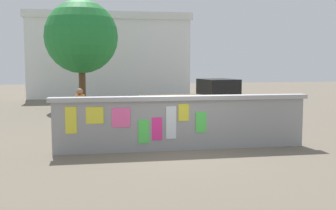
{
  "coord_description": "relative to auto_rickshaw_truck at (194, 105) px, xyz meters",
  "views": [
    {
      "loc": [
        -2.47,
        -11.35,
        2.47
      ],
      "look_at": [
        -0.19,
        1.3,
        1.15
      ],
      "focal_mm": 44.16,
      "sensor_mm": 36.0,
      "label": 1
    }
  ],
  "objects": [
    {
      "name": "building_background",
      "position": [
        -2.55,
        16.0,
        2.11
      ],
      "size": [
        11.56,
        4.8,
        5.97
      ],
      "color": "white",
      "rests_on": "ground"
    },
    {
      "name": "poster_wall",
      "position": [
        -1.24,
        -3.67,
        -0.11
      ],
      "size": [
        7.4,
        0.42,
        1.54
      ],
      "color": "gray",
      "rests_on": "ground"
    },
    {
      "name": "tree_roadside",
      "position": [
        -4.31,
        7.82,
        2.95
      ],
      "size": [
        3.93,
        3.93,
        5.83
      ],
      "color": "brown",
      "rests_on": "ground"
    },
    {
      "name": "ground",
      "position": [
        -1.23,
        4.33,
        -0.9
      ],
      "size": [
        60.0,
        60.0,
        0.0
      ],
      "primitive_type": "plane",
      "color": "#6B6051"
    },
    {
      "name": "bicycle_near",
      "position": [
        -3.85,
        1.52,
        -0.54
      ],
      "size": [
        1.7,
        0.44,
        0.95
      ],
      "color": "black",
      "rests_on": "ground"
    },
    {
      "name": "motorcycle",
      "position": [
        -3.3,
        -2.46,
        -0.44
      ],
      "size": [
        1.9,
        0.56,
        0.87
      ],
      "color": "black",
      "rests_on": "ground"
    },
    {
      "name": "auto_rickshaw_truck",
      "position": [
        0.0,
        0.0,
        0.0
      ],
      "size": [
        3.78,
        2.02,
        1.85
      ],
      "color": "black",
      "rests_on": "ground"
    },
    {
      "name": "person_walking",
      "position": [
        -4.17,
        -0.99,
        0.09
      ],
      "size": [
        0.44,
        0.44,
        1.62
      ],
      "color": "yellow",
      "rests_on": "ground"
    }
  ]
}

